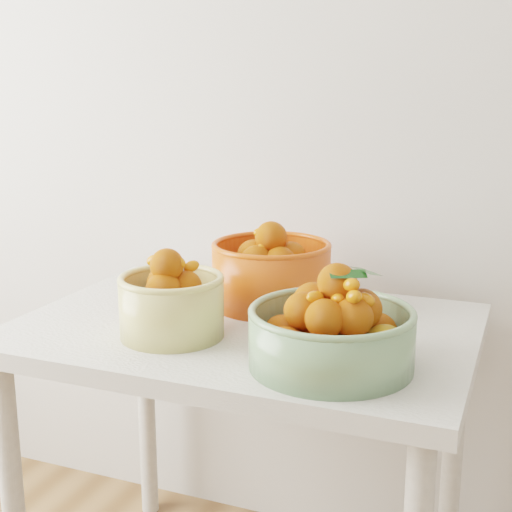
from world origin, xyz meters
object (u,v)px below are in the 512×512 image
object	(u,v)px
bowl_green	(332,332)
bowl_orange	(271,272)
bowl_cream	(171,303)
table	(246,363)

from	to	relation	value
bowl_green	bowl_orange	xyz separation A→B (m)	(-0.24, 0.32, 0.01)
bowl_cream	bowl_green	bearing A→B (deg)	-6.39
table	bowl_orange	distance (m)	0.23
table	bowl_cream	bearing A→B (deg)	-130.38
table	bowl_cream	distance (m)	0.24
table	bowl_green	distance (m)	0.34
bowl_cream	bowl_orange	world-z (taller)	bowl_orange
bowl_cream	bowl_green	distance (m)	0.36
bowl_cream	bowl_green	size ratio (longest dim) A/B	0.73
table	bowl_orange	xyz separation A→B (m)	(0.00, 0.15, 0.18)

